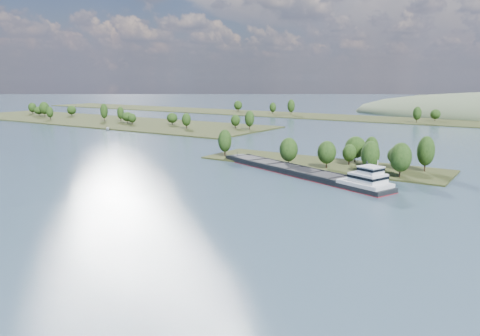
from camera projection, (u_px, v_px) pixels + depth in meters
The scene contains 6 objects.
ground at pixel (239, 195), 141.04m from camera, with size 1800.00×1800.00×0.00m, color #314556.
tree_island at pixel (338, 157), 184.37m from camera, with size 100.00×30.92×14.45m.
left_bank at pixel (99, 120), 379.65m from camera, with size 300.00×80.00×15.56m.
back_shoreline at pixel (447, 122), 365.25m from camera, with size 900.00×60.00×15.66m.
cargo_barge at pixel (308, 173), 167.22m from camera, with size 78.35×36.83×10.84m.
motorboat at pixel (108, 129), 313.85m from camera, with size 2.19×5.82×2.25m, color silver.
Camera 1 is at (75.45, 5.75, 34.82)m, focal length 35.00 mm.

